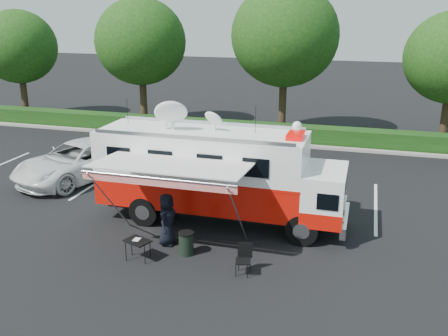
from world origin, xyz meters
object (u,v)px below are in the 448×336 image
at_px(white_suv, 80,178).
at_px(command_truck, 218,174).
at_px(trash_bin, 186,243).
at_px(folding_table, 138,242).

bearing_deg(white_suv, command_truck, -1.03).
xyz_separation_m(white_suv, trash_bin, (7.25, -5.56, 0.38)).
xyz_separation_m(white_suv, folding_table, (5.93, -6.31, 0.61)).
relative_size(white_suv, trash_bin, 8.13).
bearing_deg(command_truck, white_suv, 159.42).
bearing_deg(trash_bin, white_suv, 142.50).
bearing_deg(trash_bin, command_truck, 85.25).
distance_m(white_suv, folding_table, 8.68).
height_order(command_truck, white_suv, command_truck).
bearing_deg(folding_table, white_suv, 133.24).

